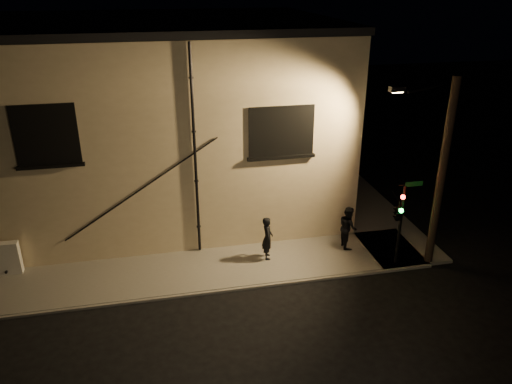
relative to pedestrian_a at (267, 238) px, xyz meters
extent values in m
plane|color=black|center=(-0.79, -1.77, -1.01)|extent=(90.00, 90.00, 0.00)
cube|color=slate|center=(-3.79, -0.27, -0.95)|extent=(20.00, 3.00, 0.12)
cube|color=slate|center=(5.71, 6.23, -0.95)|extent=(3.00, 16.00, 0.12)
cube|color=beige|center=(-3.79, 7.23, 3.24)|extent=(16.00, 12.00, 8.50)
cube|color=black|center=(-3.79, 7.23, 7.64)|extent=(16.20, 12.20, 0.30)
cube|color=black|center=(-7.79, 1.21, 4.39)|extent=(2.20, 0.10, 2.20)
cube|color=black|center=(-7.79, 1.22, 4.39)|extent=(1.98, 0.05, 1.98)
cube|color=black|center=(0.81, 1.21, 3.99)|extent=(2.60, 0.10, 2.00)
cube|color=#A5B28C|center=(0.81, 1.22, 3.99)|extent=(2.38, 0.05, 1.78)
cylinder|color=black|center=(-2.59, 1.15, 3.30)|extent=(0.11, 0.11, 8.30)
cylinder|color=black|center=(-4.79, 1.18, 1.99)|extent=(5.96, 0.04, 3.75)
cylinder|color=black|center=(-4.67, 1.18, 2.05)|extent=(5.96, 0.04, 3.75)
imported|color=black|center=(0.00, 0.00, 0.00)|extent=(0.51, 0.70, 1.79)
imported|color=black|center=(3.47, 0.21, 0.01)|extent=(0.72, 0.91, 1.80)
cylinder|color=black|center=(4.87, -1.44, 0.76)|extent=(0.12, 0.12, 3.30)
imported|color=black|center=(4.65, -1.56, 1.46)|extent=(0.80, 2.03, 0.80)
sphere|color=#FF140C|center=(4.67, -1.74, 2.11)|extent=(0.17, 0.17, 0.17)
sphere|color=#14FF3F|center=(4.67, -1.74, 1.56)|extent=(0.17, 0.17, 0.17)
cube|color=#0C4C1E|center=(5.22, -1.44, 2.46)|extent=(0.70, 0.03, 0.18)
cylinder|color=black|center=(6.23, -1.55, 2.70)|extent=(0.31, 0.31, 7.44)
cylinder|color=black|center=(5.43, -1.00, 5.91)|extent=(1.89, 1.03, 0.10)
cube|color=black|center=(4.63, -0.45, 5.80)|extent=(0.55, 0.28, 0.18)
cube|color=#FFC672|center=(4.63, -0.45, 5.70)|extent=(0.42, 0.20, 0.04)
camera|label=1|loc=(-4.05, -16.89, 9.58)|focal=35.00mm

